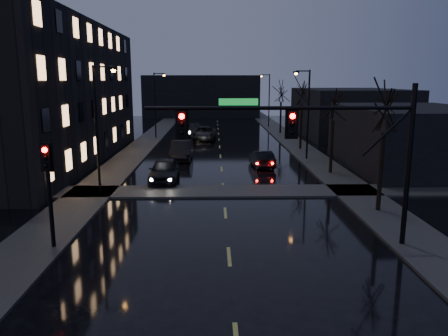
{
  "coord_description": "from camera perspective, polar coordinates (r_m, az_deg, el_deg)",
  "views": [
    {
      "loc": [
        -0.59,
        -8.85,
        7.12
      ],
      "look_at": [
        -0.15,
        10.56,
        3.2
      ],
      "focal_mm": 35.0,
      "sensor_mm": 36.0,
      "label": 1
    }
  ],
  "objects": [
    {
      "name": "sidewalk_left",
      "position": [
        45.11,
        -11.39,
        2.18
      ],
      "size": [
        3.0,
        140.0,
        0.12
      ],
      "primitive_type": "cube",
      "color": "#2D2D2B",
      "rests_on": "ground"
    },
    {
      "name": "sidewalk_right",
      "position": [
        45.34,
        10.29,
        2.27
      ],
      "size": [
        3.0,
        140.0,
        0.12
      ],
      "primitive_type": "cube",
      "color": "#2D2D2B",
      "rests_on": "ground"
    },
    {
      "name": "sidewalk_cross",
      "position": [
        28.25,
        -0.06,
        -3.06
      ],
      "size": [
        40.0,
        3.0,
        0.12
      ],
      "primitive_type": "cube",
      "color": "#2D2D2B",
      "rests_on": "ground"
    },
    {
      "name": "apartment_block",
      "position": [
        42.0,
        -23.87,
        8.93
      ],
      "size": [
        12.0,
        30.0,
        12.0
      ],
      "primitive_type": "cube",
      "color": "black",
      "rests_on": "ground"
    },
    {
      "name": "commercial_right_near",
      "position": [
        38.67,
        23.35,
        3.62
      ],
      "size": [
        10.0,
        14.0,
        5.0
      ],
      "primitive_type": "cube",
      "color": "black",
      "rests_on": "ground"
    },
    {
      "name": "commercial_right_far",
      "position": [
        59.65,
        15.97,
        7.02
      ],
      "size": [
        12.0,
        18.0,
        6.0
      ],
      "primitive_type": "cube",
      "color": "black",
      "rests_on": "ground"
    },
    {
      "name": "far_block",
      "position": [
        86.94,
        -2.93,
        9.34
      ],
      "size": [
        22.0,
        10.0,
        8.0
      ],
      "primitive_type": "cube",
      "color": "black",
      "rests_on": "ground"
    },
    {
      "name": "signal_mast",
      "position": [
        18.53,
        12.61,
        4.16
      ],
      "size": [
        11.11,
        0.41,
        7.0
      ],
      "color": "black",
      "rests_on": "ground"
    },
    {
      "name": "signal_pole_left",
      "position": [
        19.57,
        -21.95,
        -1.54
      ],
      "size": [
        0.35,
        0.41,
        4.53
      ],
      "color": "black",
      "rests_on": "ground"
    },
    {
      "name": "tree_near",
      "position": [
        24.57,
        20.4,
        8.61
      ],
      "size": [
        3.52,
        3.52,
        8.08
      ],
      "color": "black",
      "rests_on": "ground"
    },
    {
      "name": "tree_mid_a",
      "position": [
        34.09,
        14.17,
        8.9
      ],
      "size": [
        3.3,
        3.3,
        7.58
      ],
      "color": "black",
      "rests_on": "ground"
    },
    {
      "name": "tree_mid_b",
      "position": [
        45.75,
        10.2,
        10.6
      ],
      "size": [
        3.74,
        3.74,
        8.59
      ],
      "color": "black",
      "rests_on": "ground"
    },
    {
      "name": "tree_far",
      "position": [
        59.54,
        7.5,
        10.3
      ],
      "size": [
        3.43,
        3.43,
        7.88
      ],
      "color": "black",
      "rests_on": "ground"
    },
    {
      "name": "streetlight_l_near",
      "position": [
        27.85,
        -15.93,
        6.15
      ],
      "size": [
        1.53,
        0.28,
        8.0
      ],
      "color": "black",
      "rests_on": "ground"
    },
    {
      "name": "streetlight_l_far",
      "position": [
        54.35,
        -8.8,
        8.81
      ],
      "size": [
        1.53,
        0.28,
        8.0
      ],
      "color": "black",
      "rests_on": "ground"
    },
    {
      "name": "streetlight_r_mid",
      "position": [
        39.77,
        10.66,
        7.84
      ],
      "size": [
        1.53,
        0.28,
        8.0
      ],
      "color": "black",
      "rests_on": "ground"
    },
    {
      "name": "streetlight_r_far",
      "position": [
        67.39,
        5.74,
        9.36
      ],
      "size": [
        1.53,
        0.28,
        8.0
      ],
      "color": "black",
      "rests_on": "ground"
    },
    {
      "name": "oncoming_car_a",
      "position": [
        31.23,
        -7.81,
        -0.3
      ],
      "size": [
        2.05,
        4.93,
        1.67
      ],
      "primitive_type": "imported",
      "rotation": [
        0.0,
        0.0,
        0.02
      ],
      "color": "black",
      "rests_on": "ground"
    },
    {
      "name": "oncoming_car_b",
      "position": [
        39.75,
        -5.58,
        2.29
      ],
      "size": [
        1.86,
        5.2,
        1.71
      ],
      "primitive_type": "imported",
      "rotation": [
        0.0,
        0.0,
        -0.01
      ],
      "color": "black",
      "rests_on": "ground"
    },
    {
      "name": "oncoming_car_c",
      "position": [
        52.76,
        -2.62,
        4.55
      ],
      "size": [
        2.96,
        6.04,
        1.65
      ],
      "primitive_type": "imported",
      "rotation": [
        0.0,
        0.0,
        -0.04
      ],
      "color": "black",
      "rests_on": "ground"
    },
    {
      "name": "oncoming_car_d",
      "position": [
        57.49,
        -3.79,
        5.02
      ],
      "size": [
        2.34,
        5.2,
        1.48
      ],
      "primitive_type": "imported",
      "rotation": [
        0.0,
        0.0,
        0.05
      ],
      "color": "black",
      "rests_on": "ground"
    },
    {
      "name": "lead_car",
      "position": [
        36.48,
        4.95,
        1.22
      ],
      "size": [
        1.94,
        4.32,
        1.38
      ],
      "primitive_type": "imported",
      "rotation": [
        0.0,
        0.0,
        3.26
      ],
      "color": "black",
      "rests_on": "ground"
    }
  ]
}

